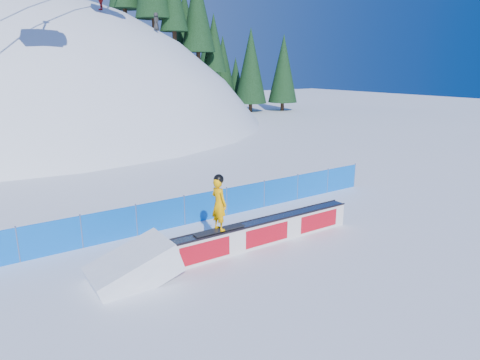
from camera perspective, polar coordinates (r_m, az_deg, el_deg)
ground at (r=13.40m, az=-2.21°, el=-12.56°), size 160.00×160.00×0.00m
snow_hill at (r=57.77m, az=-25.29°, el=-11.31°), size 64.00×64.00×64.00m
treeline at (r=58.10m, az=-4.56°, el=18.82°), size 24.36×13.15×20.82m
safety_fence at (r=16.83m, az=-10.45°, el=-4.67°), size 22.05×0.05×1.30m
rail_box at (r=15.37m, az=3.10°, el=-6.96°), size 7.69×0.61×0.92m
snow_ramp at (r=13.49m, az=-13.92°, el=-12.81°), size 2.66×1.67×1.65m
snowboarder at (r=13.93m, az=-2.83°, el=-3.13°), size 1.84×0.70×1.92m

